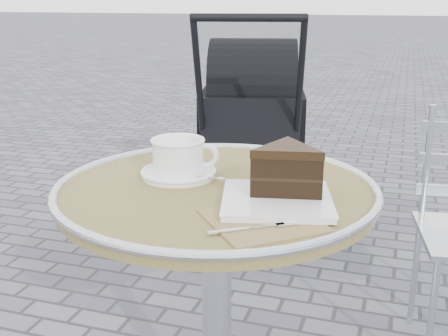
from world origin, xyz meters
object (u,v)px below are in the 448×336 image
(cafe_table, at_px, (216,253))
(baby_stroller, at_px, (252,131))
(cappuccino_set, at_px, (179,160))
(cake_plate_set, at_px, (284,177))

(cafe_table, height_order, baby_stroller, baby_stroller)
(cappuccino_set, distance_m, cake_plate_set, 0.28)
(cake_plate_set, bearing_deg, baby_stroller, 92.75)
(cake_plate_set, xyz_separation_m, baby_stroller, (-0.50, 1.63, -0.30))
(cappuccino_set, bearing_deg, baby_stroller, 78.32)
(cappuccino_set, xyz_separation_m, cake_plate_set, (0.27, -0.09, 0.01))
(cafe_table, bearing_deg, cappuccino_set, 158.28)
(cappuccino_set, bearing_deg, cake_plate_set, -39.71)
(cafe_table, distance_m, cappuccino_set, 0.23)
(baby_stroller, bearing_deg, cake_plate_set, -86.12)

